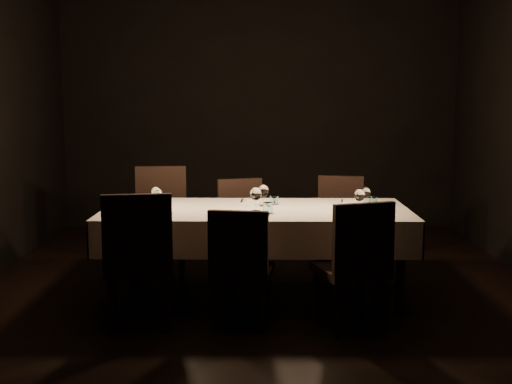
{
  "coord_description": "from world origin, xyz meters",
  "views": [
    {
      "loc": [
        0.06,
        -5.23,
        1.67
      ],
      "look_at": [
        0.0,
        0.0,
        0.9
      ],
      "focal_mm": 45.0,
      "sensor_mm": 36.0,
      "label": 1
    }
  ],
  "objects_px": {
    "chair_near_right": "(356,260)",
    "chair_far_left": "(161,215)",
    "chair_near_center": "(241,262)",
    "chair_far_center": "(243,222)",
    "dining_table": "(256,217)",
    "chair_far_right": "(340,219)",
    "chair_near_left": "(139,255)"
  },
  "relations": [
    {
      "from": "dining_table",
      "to": "chair_near_center",
      "type": "height_order",
      "value": "chair_near_center"
    },
    {
      "from": "dining_table",
      "to": "chair_near_center",
      "type": "relative_size",
      "value": 2.83
    },
    {
      "from": "chair_near_center",
      "to": "chair_near_right",
      "type": "bearing_deg",
      "value": -175.17
    },
    {
      "from": "chair_near_center",
      "to": "chair_near_right",
      "type": "relative_size",
      "value": 0.93
    },
    {
      "from": "dining_table",
      "to": "chair_near_right",
      "type": "bearing_deg",
      "value": -46.99
    },
    {
      "from": "chair_near_left",
      "to": "chair_far_right",
      "type": "distance_m",
      "value": 2.29
    },
    {
      "from": "chair_near_center",
      "to": "chair_far_center",
      "type": "distance_m",
      "value": 1.48
    },
    {
      "from": "dining_table",
      "to": "chair_near_left",
      "type": "relative_size",
      "value": 2.49
    },
    {
      "from": "dining_table",
      "to": "chair_near_left",
      "type": "height_order",
      "value": "chair_near_left"
    },
    {
      "from": "chair_near_left",
      "to": "chair_far_left",
      "type": "distance_m",
      "value": 1.54
    },
    {
      "from": "chair_near_center",
      "to": "chair_far_right",
      "type": "distance_m",
      "value": 1.83
    },
    {
      "from": "chair_near_left",
      "to": "chair_far_center",
      "type": "bearing_deg",
      "value": -124.49
    },
    {
      "from": "chair_far_center",
      "to": "chair_far_left",
      "type": "bearing_deg",
      "value": 160.18
    },
    {
      "from": "chair_near_center",
      "to": "chair_far_left",
      "type": "distance_m",
      "value": 1.73
    },
    {
      "from": "chair_far_left",
      "to": "chair_far_center",
      "type": "bearing_deg",
      "value": -7.82
    },
    {
      "from": "chair_far_center",
      "to": "chair_far_right",
      "type": "xyz_separation_m",
      "value": [
        0.93,
        0.11,
        0.01
      ]
    },
    {
      "from": "chair_near_center",
      "to": "chair_far_right",
      "type": "xyz_separation_m",
      "value": [
        0.9,
        1.59,
        0.01
      ]
    },
    {
      "from": "chair_near_center",
      "to": "chair_far_center",
      "type": "height_order",
      "value": "chair_far_center"
    },
    {
      "from": "chair_far_center",
      "to": "chair_far_right",
      "type": "relative_size",
      "value": 0.98
    },
    {
      "from": "chair_far_right",
      "to": "chair_near_right",
      "type": "bearing_deg",
      "value": -81.88
    },
    {
      "from": "chair_far_center",
      "to": "chair_far_right",
      "type": "bearing_deg",
      "value": -10.06
    },
    {
      "from": "chair_near_right",
      "to": "chair_far_left",
      "type": "xyz_separation_m",
      "value": [
        -1.64,
        1.57,
        0.03
      ]
    },
    {
      "from": "dining_table",
      "to": "chair_near_center",
      "type": "bearing_deg",
      "value": -98.08
    },
    {
      "from": "chair_near_right",
      "to": "chair_far_left",
      "type": "distance_m",
      "value": 2.27
    },
    {
      "from": "chair_near_left",
      "to": "chair_far_right",
      "type": "bearing_deg",
      "value": -144.89
    },
    {
      "from": "chair_near_left",
      "to": "chair_near_center",
      "type": "height_order",
      "value": "chair_near_left"
    },
    {
      "from": "chair_far_left",
      "to": "chair_far_right",
      "type": "xyz_separation_m",
      "value": [
        1.72,
        0.07,
        -0.05
      ]
    },
    {
      "from": "chair_near_right",
      "to": "chair_far_right",
      "type": "height_order",
      "value": "chair_near_right"
    },
    {
      "from": "chair_far_right",
      "to": "dining_table",
      "type": "bearing_deg",
      "value": -122.02
    },
    {
      "from": "chair_far_left",
      "to": "chair_far_center",
      "type": "height_order",
      "value": "chair_far_left"
    },
    {
      "from": "chair_near_right",
      "to": "dining_table",
      "type": "bearing_deg",
      "value": -65.68
    },
    {
      "from": "chair_far_left",
      "to": "chair_near_right",
      "type": "bearing_deg",
      "value": -48.31
    }
  ]
}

